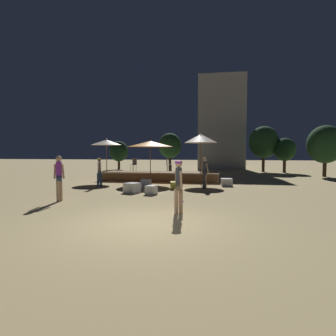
# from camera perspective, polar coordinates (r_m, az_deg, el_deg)

# --- Properties ---
(ground_plane) EXTENTS (120.00, 120.00, 0.00)m
(ground_plane) POSITION_cam_1_polar(r_m,az_deg,el_deg) (7.41, -5.41, -11.98)
(ground_plane) COLOR tan
(wooden_deck) EXTENTS (8.09, 2.60, 0.64)m
(wooden_deck) POSITION_cam_1_polar(r_m,az_deg,el_deg) (18.41, -1.77, -1.81)
(wooden_deck) COLOR brown
(wooden_deck) RESTS_ON ground
(patio_umbrella_0) EXTENTS (2.06, 2.06, 2.90)m
(patio_umbrella_0) POSITION_cam_1_polar(r_m,az_deg,el_deg) (18.26, -13.25, 5.45)
(patio_umbrella_0) COLOR brown
(patio_umbrella_0) RESTS_ON ground
(patio_umbrella_1) EXTENTS (2.06, 2.06, 3.20)m
(patio_umbrella_1) POSITION_cam_1_polar(r_m,az_deg,el_deg) (16.78, 7.14, 6.41)
(patio_umbrella_1) COLOR brown
(patio_umbrella_1) RESTS_ON ground
(patio_umbrella_2) EXTENTS (2.91, 2.91, 2.78)m
(patio_umbrella_2) POSITION_cam_1_polar(r_m,az_deg,el_deg) (16.94, -3.88, 5.26)
(patio_umbrella_2) COLOR brown
(patio_umbrella_2) RESTS_ON ground
(cube_seat_0) EXTENTS (0.53, 0.53, 0.47)m
(cube_seat_0) POSITION_cam_1_polar(r_m,az_deg,el_deg) (14.84, -4.83, -3.27)
(cube_seat_0) COLOR white
(cube_seat_0) RESTS_ON ground
(cube_seat_1) EXTENTS (0.66, 0.66, 0.43)m
(cube_seat_1) POSITION_cam_1_polar(r_m,az_deg,el_deg) (15.76, 12.63, -3.03)
(cube_seat_1) COLOR white
(cube_seat_1) RESTS_ON ground
(cube_seat_2) EXTENTS (0.83, 0.83, 0.46)m
(cube_seat_2) POSITION_cam_1_polar(r_m,az_deg,el_deg) (13.01, -7.81, -4.25)
(cube_seat_2) COLOR white
(cube_seat_2) RESTS_ON ground
(cube_seat_3) EXTENTS (0.72, 0.72, 0.38)m
(cube_seat_3) POSITION_cam_1_polar(r_m,az_deg,el_deg) (14.13, 1.79, -3.78)
(cube_seat_3) COLOR yellow
(cube_seat_3) RESTS_ON ground
(cube_seat_4) EXTENTS (0.58, 0.58, 0.40)m
(cube_seat_4) POSITION_cam_1_polar(r_m,az_deg,el_deg) (12.36, -3.66, -4.77)
(cube_seat_4) COLOR white
(cube_seat_4) RESTS_ON ground
(person_0) EXTENTS (0.33, 0.43, 1.69)m
(person_0) POSITION_cam_1_polar(r_m,az_deg,el_deg) (8.44, 2.33, -3.49)
(person_0) COLOR tan
(person_0) RESTS_ON ground
(person_1) EXTENTS (0.47, 0.31, 1.69)m
(person_1) POSITION_cam_1_polar(r_m,az_deg,el_deg) (14.15, 8.00, -0.87)
(person_1) COLOR #3F3F47
(person_1) RESTS_ON ground
(person_2) EXTENTS (0.28, 0.40, 1.64)m
(person_2) POSITION_cam_1_polar(r_m,az_deg,el_deg) (15.54, -14.71, -0.56)
(person_2) COLOR #2D4C7F
(person_2) RESTS_ON ground
(person_3) EXTENTS (0.49, 0.31, 1.83)m
(person_3) POSITION_cam_1_polar(r_m,az_deg,el_deg) (11.33, -22.64, -1.63)
(person_3) COLOR tan
(person_3) RESTS_ON ground
(bistro_chair_0) EXTENTS (0.44, 0.44, 0.90)m
(bistro_chair_0) POSITION_cam_1_polar(r_m,az_deg,el_deg) (18.80, -7.43, 1.03)
(bistro_chair_0) COLOR #47474C
(bistro_chair_0) RESTS_ON wooden_deck
(bistro_chair_1) EXTENTS (0.40, 0.40, 0.90)m
(bistro_chair_1) POSITION_cam_1_polar(r_m,az_deg,el_deg) (18.33, 0.01, 0.99)
(bistro_chair_1) COLOR #47474C
(bistro_chair_1) RESTS_ON wooden_deck
(frisbee_disc) EXTENTS (0.24, 0.24, 0.03)m
(frisbee_disc) POSITION_cam_1_polar(r_m,az_deg,el_deg) (10.60, 2.86, -7.16)
(frisbee_disc) COLOR #E54C99
(frisbee_disc) RESTS_ON ground
(background_tree_0) EXTENTS (2.02, 2.02, 3.34)m
(background_tree_0) POSITION_cam_1_polar(r_m,az_deg,el_deg) (27.60, 24.08, 3.65)
(background_tree_0) COLOR #3D2B1C
(background_tree_0) RESTS_ON ground
(background_tree_1) EXTENTS (2.76, 2.76, 4.13)m
(background_tree_1) POSITION_cam_1_polar(r_m,az_deg,el_deg) (24.51, 31.06, 4.43)
(background_tree_1) COLOR #3D2B1C
(background_tree_1) RESTS_ON ground
(background_tree_2) EXTENTS (2.35, 2.35, 3.94)m
(background_tree_2) POSITION_cam_1_polar(r_m,az_deg,el_deg) (27.00, 0.42, 4.86)
(background_tree_2) COLOR #3D2B1C
(background_tree_2) RESTS_ON ground
(background_tree_3) EXTENTS (2.13, 2.13, 3.25)m
(background_tree_3) POSITION_cam_1_polar(r_m,az_deg,el_deg) (30.67, -10.66, 3.59)
(background_tree_3) COLOR #3D2B1C
(background_tree_3) RESTS_ON ground
(background_tree_4) EXTENTS (2.89, 2.89, 4.57)m
(background_tree_4) POSITION_cam_1_polar(r_m,az_deg,el_deg) (27.99, 20.12, 5.29)
(background_tree_4) COLOR #3D2B1C
(background_tree_4) RESTS_ON ground
(distant_building) EXTENTS (5.25, 3.46, 10.64)m
(distant_building) POSITION_cam_1_polar(r_m,az_deg,el_deg) (31.49, 11.51, 9.49)
(distant_building) COLOR gray
(distant_building) RESTS_ON ground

